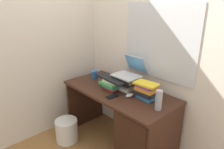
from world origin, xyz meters
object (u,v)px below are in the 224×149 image
object	(u,v)px
book_stack_side	(147,90)
wastebasket	(67,130)
laptop	(130,71)
computer_mouse	(130,95)
book_stack_tall	(126,83)
cell_phone	(112,96)
desk	(138,128)
book_stack_keyboard_riser	(112,84)
water_bottle	(159,100)
keyboard	(112,79)
mug	(94,75)

from	to	relation	value
book_stack_side	wastebasket	size ratio (longest dim) A/B	0.91
laptop	computer_mouse	bearing A→B (deg)	-47.77
book_stack_tall	cell_phone	bearing A→B (deg)	-79.66
book_stack_tall	laptop	size ratio (longest dim) A/B	0.76
desk	cell_phone	xyz separation A→B (m)	(-0.26, -0.14, 0.33)
book_stack_side	book_stack_keyboard_riser	bearing A→B (deg)	-165.18
laptop	water_bottle	world-z (taller)	laptop
desk	book_stack_tall	bearing A→B (deg)	159.26
laptop	wastebasket	xyz separation A→B (m)	(-0.52, -0.59, -0.79)
desk	cell_phone	bearing A→B (deg)	-151.27
cell_phone	wastebasket	distance (m)	0.86
book_stack_keyboard_riser	keyboard	distance (m)	0.07
desk	book_stack_side	world-z (taller)	book_stack_side
computer_mouse	water_bottle	bearing A→B (deg)	-0.58
laptop	computer_mouse	distance (m)	0.31
keyboard	water_bottle	world-z (taller)	water_bottle
mug	water_bottle	world-z (taller)	water_bottle
desk	keyboard	distance (m)	0.62
book_stack_keyboard_riser	wastebasket	xyz separation A→B (m)	(-0.40, -0.40, -0.64)
book_stack_tall	keyboard	distance (m)	0.17
desk	laptop	distance (m)	0.64
desk	book_stack_keyboard_riser	bearing A→B (deg)	-179.23
book_stack_tall	keyboard	bearing A→B (deg)	-134.09
book_stack_tall	cell_phone	distance (m)	0.27
computer_mouse	book_stack_keyboard_riser	bearing A→B (deg)	-179.72
keyboard	computer_mouse	size ratio (longest dim) A/B	4.04
laptop	water_bottle	size ratio (longest dim) A/B	1.69
book_stack_side	computer_mouse	bearing A→B (deg)	-141.06
mug	book_stack_tall	bearing A→B (deg)	5.41
wastebasket	desk	bearing A→B (deg)	26.42
laptop	computer_mouse	size ratio (longest dim) A/B	3.17
keyboard	book_stack_keyboard_riser	bearing A→B (deg)	-42.99
laptop	computer_mouse	world-z (taller)	laptop
water_bottle	computer_mouse	bearing A→B (deg)	179.42
desk	cell_phone	distance (m)	0.45
desk	mug	world-z (taller)	mug
book_stack_keyboard_riser	mug	xyz separation A→B (m)	(-0.41, 0.07, -0.01)
book_stack_keyboard_riser	water_bottle	distance (m)	0.65
keyboard	desk	bearing A→B (deg)	5.05
book_stack_tall	mug	bearing A→B (deg)	-174.59
laptop	wastebasket	distance (m)	1.11
book_stack_tall	laptop	bearing A→B (deg)	88.36
wastebasket	cell_phone	bearing A→B (deg)	25.33
desk	wastebasket	world-z (taller)	desk
desk	book_stack_keyboard_riser	world-z (taller)	book_stack_keyboard_riser
book_stack_keyboard_riser	cell_phone	size ratio (longest dim) A/B	1.74
wastebasket	keyboard	bearing A→B (deg)	45.21
book_stack_side	cell_phone	distance (m)	0.36
book_stack_side	water_bottle	world-z (taller)	water_bottle
keyboard	mug	bearing A→B (deg)	174.97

